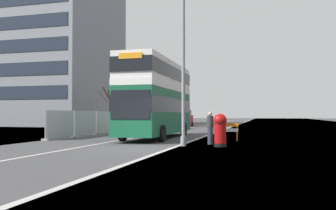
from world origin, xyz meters
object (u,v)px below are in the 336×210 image
at_px(lamppost_foreground, 183,66).
at_px(car_receding_mid, 183,119).
at_px(red_pillar_postbox, 220,129).
at_px(car_oncoming_near, 168,120).
at_px(roadworks_barrier, 223,130).
at_px(pedestrian_at_kerb, 210,128).
at_px(double_decker_bus, 157,98).

height_order(lamppost_foreground, car_receding_mid, lamppost_foreground).
height_order(red_pillar_postbox, car_oncoming_near, car_oncoming_near).
relative_size(roadworks_barrier, car_oncoming_near, 0.46).
height_order(car_oncoming_near, car_receding_mid, car_receding_mid).
distance_m(lamppost_foreground, roadworks_barrier, 5.69).
distance_m(lamppost_foreground, car_oncoming_near, 22.67).
relative_size(roadworks_barrier, car_receding_mid, 0.44).
bearing_deg(car_receding_mid, red_pillar_postbox, -73.39).
bearing_deg(pedestrian_at_kerb, red_pillar_postbox, -60.72).
bearing_deg(double_decker_bus, car_oncoming_near, 103.01).
xyz_separation_m(lamppost_foreground, car_oncoming_near, (-6.78, 21.40, -3.18)).
distance_m(red_pillar_postbox, car_oncoming_near, 22.93).
bearing_deg(roadworks_barrier, lamppost_foreground, -109.87).
height_order(car_receding_mid, pedestrian_at_kerb, car_receding_mid).
height_order(double_decker_bus, roadworks_barrier, double_decker_bus).
bearing_deg(pedestrian_at_kerb, lamppost_foreground, -130.06).
xyz_separation_m(double_decker_bus, car_receding_mid, (-3.40, 22.69, -1.69)).
height_order(red_pillar_postbox, car_receding_mid, car_receding_mid).
bearing_deg(double_decker_bus, red_pillar_postbox, -47.43).
bearing_deg(car_receding_mid, roadworks_barrier, -71.42).
bearing_deg(car_oncoming_near, pedestrian_at_kerb, -68.34).
height_order(double_decker_bus, car_oncoming_near, double_decker_bus).
xyz_separation_m(lamppost_foreground, red_pillar_postbox, (1.86, 0.16, -3.22)).
bearing_deg(roadworks_barrier, pedestrian_at_kerb, -97.39).
relative_size(double_decker_bus, car_receding_mid, 2.56).
distance_m(red_pillar_postbox, roadworks_barrier, 4.12).
bearing_deg(car_receding_mid, lamppost_foreground, -76.99).
relative_size(car_oncoming_near, pedestrian_at_kerb, 2.22).
xyz_separation_m(roadworks_barrier, car_oncoming_near, (-8.32, 17.14, 0.27)).
height_order(lamppost_foreground, pedestrian_at_kerb, lamppost_foreground).
height_order(red_pillar_postbox, pedestrian_at_kerb, pedestrian_at_kerb).
distance_m(double_decker_bus, roadworks_barrier, 5.28).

